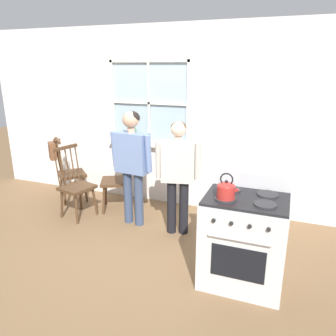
% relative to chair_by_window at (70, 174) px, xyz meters
% --- Properties ---
extents(ground_plane, '(16.00, 16.00, 0.00)m').
position_rel_chair_by_window_xyz_m(ground_plane, '(1.48, -0.89, -0.46)').
color(ground_plane, brown).
extents(wall_back, '(6.40, 0.16, 2.70)m').
position_rel_chair_by_window_xyz_m(wall_back, '(1.50, 0.51, 0.87)').
color(wall_back, white).
rests_on(wall_back, ground_plane).
extents(chair_by_window, '(0.58, 0.58, 1.04)m').
position_rel_chair_by_window_xyz_m(chair_by_window, '(0.00, 0.00, 0.00)').
color(chair_by_window, '#4C331E').
rests_on(chair_by_window, ground_plane).
extents(chair_near_wall, '(0.49, 0.51, 1.04)m').
position_rel_chair_by_window_xyz_m(chair_near_wall, '(0.45, -0.47, 0.00)').
color(chair_near_wall, '#4C331E').
rests_on(chair_near_wall, ground_plane).
extents(chair_center_cluster, '(0.54, 0.55, 1.04)m').
position_rel_chair_by_window_xyz_m(chair_center_cluster, '(0.86, -0.04, 0.00)').
color(chair_center_cluster, '#4C331E').
rests_on(chair_center_cluster, ground_plane).
extents(person_elderly_left, '(0.62, 0.26, 1.57)m').
position_rel_chair_by_window_xyz_m(person_elderly_left, '(1.33, -0.39, 0.51)').
color(person_elderly_left, '#384766').
rests_on(person_elderly_left, ground_plane).
extents(person_teen_center, '(0.57, 0.30, 1.48)m').
position_rel_chair_by_window_xyz_m(person_teen_center, '(1.99, -0.42, 0.43)').
color(person_teen_center, black).
rests_on(person_teen_center, ground_plane).
extents(stove, '(0.79, 0.68, 1.08)m').
position_rel_chair_by_window_xyz_m(stove, '(2.93, -1.16, 0.02)').
color(stove, silver).
rests_on(stove, ground_plane).
extents(kettle, '(0.21, 0.17, 0.25)m').
position_rel_chair_by_window_xyz_m(kettle, '(2.76, -1.29, 0.57)').
color(kettle, red).
rests_on(kettle, stove).
extents(potted_plant, '(0.14, 0.14, 0.30)m').
position_rel_chair_by_window_xyz_m(potted_plant, '(0.97, 0.42, 0.58)').
color(potted_plant, '#935B3D').
rests_on(potted_plant, wall_back).
extents(handbag, '(0.25, 0.25, 0.31)m').
position_rel_chair_by_window_xyz_m(handbag, '(-0.16, -0.17, 0.41)').
color(handbag, brown).
rests_on(handbag, chair_by_window).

